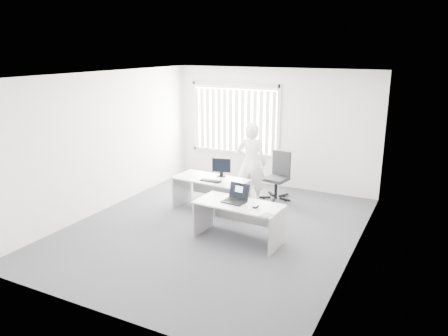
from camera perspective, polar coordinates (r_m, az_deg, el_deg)
The scene contains 18 objects.
ground at distance 8.19m, azimuth -1.32°, elevation -7.87°, with size 6.00×6.00×0.00m, color #52525A.
wall_back at distance 10.42m, azimuth 6.48°, elevation 5.20°, with size 5.00×0.02×2.80m, color silver.
wall_front at distance 5.41m, azimuth -16.67°, elevation -5.21°, with size 5.00×0.02×2.80m, color silver.
wall_left at distance 9.17m, azimuth -15.31°, elevation 3.32°, with size 0.02×6.00×2.80m, color silver.
wall_right at distance 6.95m, azimuth 17.07°, elevation -0.64°, with size 0.02×6.00×2.80m, color silver.
ceiling at distance 7.53m, azimuth -1.46°, elevation 12.07°, with size 5.00×6.00×0.02m, color silver.
window at distance 10.75m, azimuth 1.40°, elevation 6.42°, with size 2.32×0.06×1.76m, color beige.
blinds at distance 10.70m, azimuth 1.26°, elevation 6.21°, with size 2.20×0.10×1.50m, color white, non-canonical shape.
desk_near at distance 7.54m, azimuth 1.90°, elevation -5.98°, with size 1.52×0.78×0.68m.
desk_far at distance 8.90m, azimuth -1.74°, elevation -2.54°, with size 1.55×0.82×0.69m.
office_chair at distance 9.71m, azimuth 6.95°, elevation -2.12°, with size 0.70×0.70×1.05m.
person at distance 9.27m, azimuth 3.58°, elevation 0.63°, with size 0.64×0.42×1.75m, color white.
laptop at distance 7.47m, azimuth 1.31°, elevation -3.42°, with size 0.39×0.35×0.30m, color black, non-canonical shape.
paper_sheet at distance 7.22m, azimuth 4.01°, elevation -5.40°, with size 0.26×0.19×0.00m, color white.
mouse at distance 7.28m, azimuth 4.16°, elevation -5.02°, with size 0.06×0.11×0.05m, color #A7A7A9, non-canonical shape.
booklet at distance 6.98m, azimuth 5.55°, elevation -6.14°, with size 0.15×0.20×0.01m, color white.
keyboard at distance 8.65m, azimuth -1.75°, elevation -1.69°, with size 0.43×0.14×0.02m, color black.
monitor at distance 8.90m, azimuth -0.35°, elevation 0.08°, with size 0.39×0.12×0.39m, color black, non-canonical shape.
Camera 1 is at (3.57, -6.61, 3.26)m, focal length 35.00 mm.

